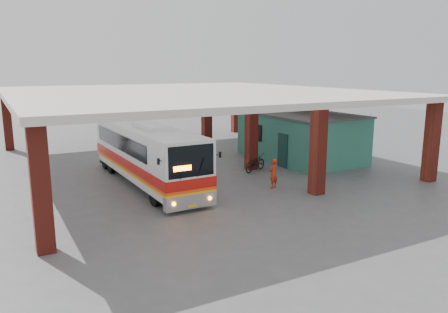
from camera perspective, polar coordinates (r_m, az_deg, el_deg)
ground at (r=22.59m, az=1.13°, el=-4.02°), size 90.00×90.00×0.00m
brick_columns at (r=27.12m, az=-1.48°, el=3.30°), size 20.10×21.60×4.35m
canopy_roof at (r=27.84m, az=-4.65°, el=8.29°), size 21.00×23.00×0.30m
shop_building at (r=29.66m, az=9.91°, el=2.65°), size 5.20×8.20×3.11m
coach_bus at (r=23.29m, az=-10.14°, el=0.39°), size 2.56×11.32×3.28m
motorcycle at (r=25.96m, az=4.07°, el=-0.82°), size 2.07×1.43×1.03m
pedestrian at (r=22.41m, az=6.48°, el=-2.21°), size 0.65×0.53×1.52m
red_chair at (r=30.55m, az=3.31°, el=0.78°), size 0.46×0.46×0.79m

